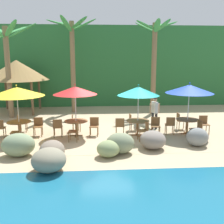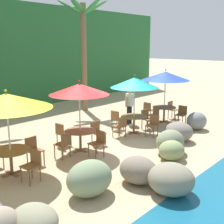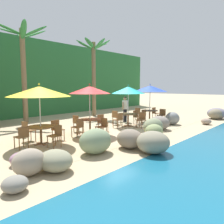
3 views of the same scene
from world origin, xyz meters
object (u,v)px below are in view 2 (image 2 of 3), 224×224
(chair_teal_left, at_px, (121,125))
(chair_teal_right, at_px, (153,124))
(dining_table_red, at_px, (80,134))
(chair_teal_inland, at_px, (116,119))
(chair_blue_right, at_px, (182,114))
(umbrella_red, at_px, (79,89))
(umbrella_yellow, at_px, (6,101))
(chair_yellow_right, at_px, (33,163))
(dining_table_blue, at_px, (164,109))
(chair_teal_seaward, at_px, (146,118))
(chair_red_right, at_px, (98,142))
(chair_yellow_seaward, at_px, (33,149))
(umbrella_teal, at_px, (135,83))
(chair_blue_left, at_px, (154,115))
(dining_table_yellow, at_px, (11,154))
(chair_blue_inland, at_px, (148,109))
(waiter_in_white, at_px, (129,103))
(chair_red_left, at_px, (64,143))
(palm_tree_third, at_px, (83,37))
(chair_red_seaward, at_px, (97,131))
(chair_red_inland, at_px, (62,133))
(dining_table_teal, at_px, (134,119))
(chair_blue_seaward, at_px, (172,109))
(umbrella_blue, at_px, (166,76))

(chair_teal_left, distance_m, chair_teal_right, 1.33)
(dining_table_red, xyz_separation_m, chair_teal_left, (2.08, -0.10, -0.10))
(chair_teal_inland, height_order, chair_blue_right, same)
(umbrella_red, height_order, chair_teal_left, umbrella_red)
(umbrella_yellow, distance_m, dining_table_red, 3.06)
(chair_yellow_right, relative_size, dining_table_blue, 0.79)
(chair_teal_seaward, bearing_deg, chair_red_right, -169.27)
(dining_table_blue, xyz_separation_m, chair_blue_right, (0.16, -0.84, -0.10))
(chair_teal_right, distance_m, chair_blue_right, 2.44)
(chair_yellow_seaward, bearing_deg, chair_teal_left, -3.95)
(umbrella_teal, relative_size, chair_teal_left, 2.83)
(chair_teal_right, bearing_deg, chair_blue_left, 32.07)
(dining_table_yellow, height_order, chair_teal_seaward, chair_teal_seaward)
(chair_blue_inland, relative_size, chair_blue_right, 1.00)
(chair_yellow_right, height_order, chair_teal_seaward, same)
(chair_teal_left, xyz_separation_m, chair_blue_left, (2.44, 0.05, 0.00))
(chair_yellow_right, height_order, waiter_in_white, waiter_in_white)
(chair_red_left, relative_size, palm_tree_third, 0.15)
(chair_red_seaward, relative_size, chair_red_inland, 1.00)
(dining_table_teal, height_order, chair_blue_seaward, chair_blue_seaward)
(chair_teal_seaward, bearing_deg, chair_blue_seaward, 3.69)
(chair_teal_right, xyz_separation_m, chair_blue_left, (1.42, 0.89, 0.00))
(umbrella_blue, bearing_deg, dining_table_yellow, 179.40)
(dining_table_teal, xyz_separation_m, chair_blue_inland, (2.36, 0.90, -0.10))
(chair_yellow_right, height_order, chair_blue_right, same)
(umbrella_teal, bearing_deg, chair_red_seaward, 176.63)
(chair_red_right, relative_size, chair_blue_right, 1.00)
(chair_red_seaward, bearing_deg, chair_yellow_seaward, 176.76)
(dining_table_red, bearing_deg, waiter_in_white, 13.61)
(chair_blue_left, bearing_deg, chair_red_right, -169.96)
(chair_blue_inland, xyz_separation_m, chair_blue_left, (-0.77, -0.85, 0.00))
(chair_teal_seaward, relative_size, chair_blue_right, 1.00)
(dining_table_blue, bearing_deg, chair_red_inland, 170.67)
(chair_yellow_right, distance_m, umbrella_teal, 5.70)
(chair_yellow_seaward, relative_size, palm_tree_third, 0.15)
(umbrella_red, bearing_deg, chair_red_inland, 98.33)
(umbrella_red, relative_size, chair_teal_left, 2.85)
(chair_teal_seaward, bearing_deg, chair_yellow_seaward, 176.87)
(chair_teal_left, relative_size, umbrella_blue, 0.34)
(chair_red_seaward, relative_size, chair_blue_seaward, 1.00)
(umbrella_yellow, xyz_separation_m, chair_red_right, (2.66, -0.88, -1.63))
(dining_table_red, bearing_deg, umbrella_yellow, 179.44)
(chair_blue_right, bearing_deg, chair_red_left, 173.20)
(dining_table_yellow, xyz_separation_m, chair_teal_left, (4.73, -0.13, -0.10))
(chair_yellow_seaward, height_order, chair_teal_inland, same)
(chair_teal_seaward, relative_size, palm_tree_third, 0.15)
(umbrella_yellow, bearing_deg, chair_red_inland, 17.99)
(dining_table_yellow, bearing_deg, chair_red_inland, 17.99)
(chair_teal_inland, xyz_separation_m, chair_blue_inland, (2.50, 0.06, 0.00))
(chair_red_right, bearing_deg, chair_yellow_right, 179.05)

